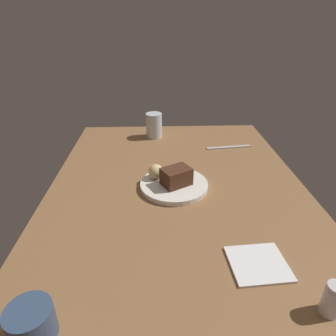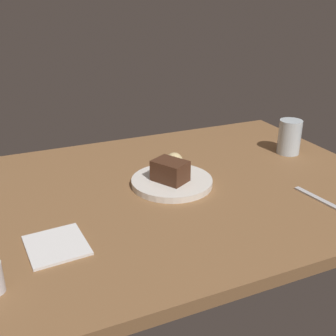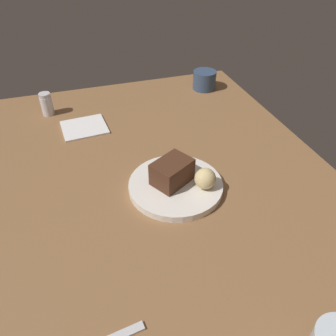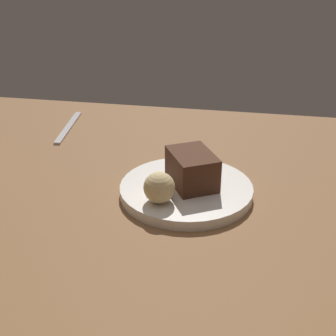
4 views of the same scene
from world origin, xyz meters
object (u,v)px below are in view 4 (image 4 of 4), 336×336
dessert_plate (186,190)px  bread_roll (159,187)px  butter_knife (69,127)px  chocolate_cake_slice (192,169)px

dessert_plate → bread_roll: (-3.34, -5.88, 3.31)cm
butter_knife → dessert_plate: bearing=44.0°
chocolate_cake_slice → butter_knife: bearing=142.4°
chocolate_cake_slice → bread_roll: size_ratio=1.81×
dessert_plate → chocolate_cake_slice: chocolate_cake_slice is taller
dessert_plate → chocolate_cake_slice: (0.80, 0.65, 3.68)cm
dessert_plate → bread_roll: bearing=-119.6°
chocolate_cake_slice → dessert_plate: bearing=-141.1°
dessert_plate → bread_roll: size_ratio=4.50×
chocolate_cake_slice → butter_knife: chocolate_cake_slice is taller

